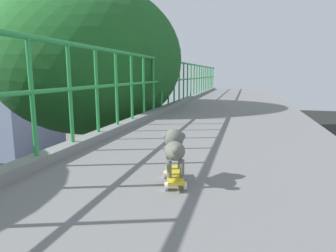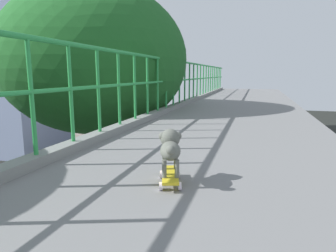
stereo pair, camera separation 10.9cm
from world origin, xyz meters
The scene contains 5 objects.
car_silver_fifth centered at (-4.12, 9.85, 0.63)m, with size 2.03×3.92×1.32m.
city_bus centered at (-7.96, 20.22, 1.89)m, with size 2.73×10.83×3.34m.
roadside_tree_mid centered at (-2.48, 6.21, 7.22)m, with size 5.05×5.05×9.27m.
toy_skateboard centered at (1.17, 1.16, 6.05)m, with size 0.27×0.45×0.09m.
small_dog centered at (1.15, 1.21, 6.29)m, with size 0.26×0.42×0.35m.
Camera 1 is at (1.72, -1.11, 6.89)m, focal length 31.46 mm.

